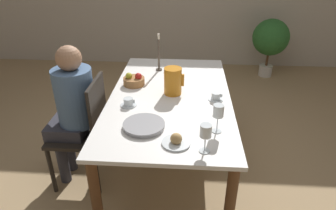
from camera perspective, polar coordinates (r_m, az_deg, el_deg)
The scene contains 14 objects.
ground_plane at distance 2.87m, azimuth 0.37°, elevation -11.41°, with size 20.00×20.00×0.00m, color tan.
dining_table at distance 2.51m, azimuth 0.42°, elevation -0.03°, with size 0.98×1.75×0.74m.
chair_person_side at distance 2.53m, azimuth -15.43°, elevation -4.60°, with size 0.42×0.42×0.94m.
person_seated at distance 2.48m, azimuth -17.77°, elevation 0.01°, with size 0.39×0.41×1.20m.
red_pitcher at distance 2.45m, azimuth 0.93°, elevation 4.59°, with size 0.17×0.15×0.22m.
wine_glass_water at distance 1.95m, azimuth 9.56°, elevation -1.35°, with size 0.07×0.07×0.20m.
wine_glass_juice at distance 1.75m, azimuth 7.20°, elevation -5.19°, with size 0.07×0.07×0.19m.
teacup_near_person at distance 2.31m, azimuth -7.54°, elevation 0.48°, with size 0.12×0.12×0.06m.
teacup_across at distance 2.41m, azimuth 9.12°, elevation 1.57°, with size 0.12×0.12×0.06m.
serving_tray at distance 2.04m, azimuth -4.60°, elevation -3.87°, with size 0.29×0.29×0.03m.
bread_plate at distance 1.87m, azimuth 1.56°, elevation -6.83°, with size 0.18×0.18×0.07m.
fruit_bowl at distance 2.65m, azimuth -6.50°, elevation 4.67°, with size 0.19×0.19×0.11m.
candlestick_tall at distance 2.92m, azimuth -1.76°, elevation 9.29°, with size 0.06×0.06×0.36m.
potted_plant at distance 4.81m, azimuth 18.96°, elevation 11.84°, with size 0.54×0.54×0.88m.
Camera 1 is at (0.13, -2.20, 1.83)m, focal length 32.00 mm.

